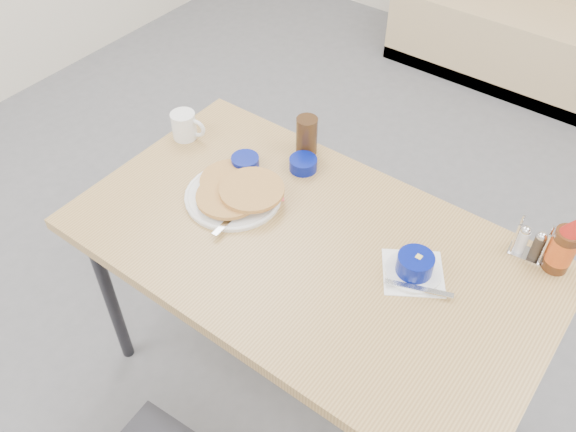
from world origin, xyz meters
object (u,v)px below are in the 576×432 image
Objects in this scene: grits_setting at (415,267)px; creamer_bowl at (245,162)px; booth_bench at (563,30)px; syrup_bottle at (563,247)px; pancake_plate at (235,192)px; amber_tumbler at (307,136)px; dining_table at (309,258)px; butter_bowl at (303,164)px; condiment_caddy at (530,244)px; coffee_mug at (185,125)px.

grits_setting reaches higher than creamer_bowl.
booth_bench is 10.03× the size of syrup_bottle.
booth_bench is 20.77× the size of creamer_bowl.
pancake_plate is 2.39× the size of amber_tumbler.
dining_table is 7.39× the size of syrup_bottle.
butter_bowl is at bearing 160.57° from grits_setting.
creamer_bowl is 0.68× the size of amber_tumbler.
butter_bowl is at bearing 128.97° from dining_table.
dining_table is at bearing -51.03° from butter_bowl.
condiment_caddy is at bearing 0.00° from amber_tumbler.
grits_setting is at bearing -83.14° from booth_bench.
coffee_mug is 1.35× the size of butter_bowl.
amber_tumbler is at bearing -180.00° from syrup_bottle.
coffee_mug is (-0.64, -2.38, 0.46)m from booth_bench.
grits_setting is 1.30× the size of syrup_bottle.
butter_bowl is (0.16, 0.11, 0.00)m from creamer_bowl.
dining_table is 0.34m from butter_bowl.
condiment_caddy reaches higher than creamer_bowl.
syrup_bottle is (0.90, 0.32, 0.06)m from pancake_plate.
syrup_bottle is at bearing 40.32° from grits_setting.
amber_tumbler is at bearing 25.91° from coffee_mug.
dining_table is 0.66m from coffee_mug.
pancake_plate reaches higher than butter_bowl.
dining_table is 10.40× the size of amber_tumbler.
pancake_plate is 0.25m from butter_bowl.
coffee_mug is at bearing -171.47° from syrup_bottle.
amber_tumbler reaches higher than coffee_mug.
creamer_bowl is at bearing -169.04° from syrup_bottle.
creamer_bowl is (-0.66, 0.07, -0.01)m from grits_setting.
butter_bowl is 0.73m from condiment_caddy.
butter_bowl is at bearing -174.35° from syrup_bottle.
booth_bench is 14.12× the size of amber_tumbler.
dining_table is 0.44m from amber_tumbler.
coffee_mug is 0.93m from grits_setting.
creamer_bowl is at bearing 173.88° from grits_setting.
booth_bench reaches higher than dining_table.
amber_tumbler reaches higher than pancake_plate.
booth_bench is at bearing 83.38° from amber_tumbler.
dining_table is 15.27× the size of butter_bowl.
amber_tumbler is at bearing 126.82° from dining_table.
amber_tumbler is (0.04, 0.32, 0.05)m from pancake_plate.
amber_tumbler reaches higher than dining_table.
grits_setting is (0.29, 0.08, 0.09)m from dining_table.
amber_tumbler is at bearing 118.94° from butter_bowl.
syrup_bottle is (0.60, 0.34, 0.14)m from dining_table.
dining_table is (0.00, -2.53, 0.35)m from booth_bench.
creamer_bowl reaches higher than dining_table.
booth_bench is 15.40× the size of coffee_mug.
syrup_bottle is at bearing -74.72° from booth_bench.
butter_bowl is at bearing -95.28° from booth_bench.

